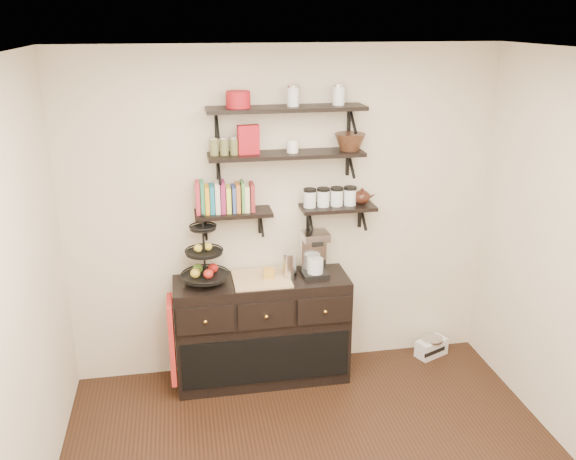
{
  "coord_description": "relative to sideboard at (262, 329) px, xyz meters",
  "views": [
    {
      "loc": [
        -0.81,
        -2.9,
        2.89
      ],
      "look_at": [
        -0.07,
        1.15,
        1.44
      ],
      "focal_mm": 38.0,
      "sensor_mm": 36.0,
      "label": 1
    }
  ],
  "objects": [
    {
      "name": "shelf_mid",
      "position": [
        0.22,
        0.1,
        1.43
      ],
      "size": [
        1.2,
        0.27,
        0.23
      ],
      "color": "black",
      "rests_on": "back_wall"
    },
    {
      "name": "ramekins",
      "position": [
        0.27,
        0.1,
        1.5
      ],
      "size": [
        0.09,
        0.09,
        0.1
      ],
      "primitive_type": "cylinder",
      "color": "white",
      "rests_on": "shelf_mid"
    },
    {
      "name": "shelf_low_right",
      "position": [
        0.64,
        0.12,
        0.98
      ],
      "size": [
        0.6,
        0.25,
        0.23
      ],
      "color": "black",
      "rests_on": "back_wall"
    },
    {
      "name": "red_pot",
      "position": [
        -0.14,
        0.1,
        1.86
      ],
      "size": [
        0.18,
        0.18,
        0.12
      ],
      "primitive_type": "cylinder",
      "color": "#A3121C",
      "rests_on": "shelf_top"
    },
    {
      "name": "back_wall",
      "position": [
        0.22,
        0.24,
        0.9
      ],
      "size": [
        3.5,
        0.02,
        2.7
      ],
      "primitive_type": "cube",
      "color": "silver",
      "rests_on": "ground"
    },
    {
      "name": "candle",
      "position": [
        0.06,
        0.0,
        0.5
      ],
      "size": [
        0.08,
        0.08,
        0.08
      ],
      "primitive_type": "cube",
      "color": "#B6832A",
      "rests_on": "sideboard"
    },
    {
      "name": "glass_canisters",
      "position": [
        0.58,
        0.12,
        1.06
      ],
      "size": [
        0.43,
        0.1,
        0.13
      ],
      "color": "silver",
      "rests_on": "shelf_low_right"
    },
    {
      "name": "sideboard",
      "position": [
        0.0,
        0.0,
        0.0
      ],
      "size": [
        1.4,
        0.5,
        0.92
      ],
      "color": "black",
      "rests_on": "floor"
    },
    {
      "name": "recipe_box",
      "position": [
        -0.07,
        0.1,
        1.56
      ],
      "size": [
        0.17,
        0.08,
        0.22
      ],
      "primitive_type": "cube",
      "rotation": [
        0.0,
        0.0,
        0.11
      ],
      "color": "#A3121C",
      "rests_on": "shelf_mid"
    },
    {
      "name": "cookbooks",
      "position": [
        -0.25,
        0.12,
        1.11
      ],
      "size": [
        0.43,
        0.15,
        0.26
      ],
      "color": "#B42A3B",
      "rests_on": "shelf_low_left"
    },
    {
      "name": "teapot",
      "position": [
        0.84,
        0.12,
        1.07
      ],
      "size": [
        0.19,
        0.15,
        0.14
      ],
      "primitive_type": null,
      "rotation": [
        0.0,
        0.0,
        0.04
      ],
      "color": "black",
      "rests_on": "shelf_low_right"
    },
    {
      "name": "ceiling",
      "position": [
        0.22,
        -1.51,
        2.25
      ],
      "size": [
        3.5,
        3.5,
        0.02
      ],
      "primitive_type": "cube",
      "color": "white",
      "rests_on": "back_wall"
    },
    {
      "name": "walnut_bowl",
      "position": [
        0.72,
        0.1,
        1.51
      ],
      "size": [
        0.24,
        0.24,
        0.13
      ],
      "primitive_type": null,
      "color": "black",
      "rests_on": "shelf_mid"
    },
    {
      "name": "shelf_top",
      "position": [
        0.22,
        0.1,
        1.78
      ],
      "size": [
        1.2,
        0.27,
        0.23
      ],
      "color": "black",
      "rests_on": "back_wall"
    },
    {
      "name": "coffee_maker",
      "position": [
        0.43,
        0.03,
        0.63
      ],
      "size": [
        0.21,
        0.2,
        0.38
      ],
      "rotation": [
        0.0,
        0.0,
        0.05
      ],
      "color": "black",
      "rests_on": "sideboard"
    },
    {
      "name": "apron",
      "position": [
        -0.73,
        -0.1,
        0.03
      ],
      "size": [
        0.04,
        0.29,
        0.68
      ],
      "primitive_type": "cube",
      "color": "#B41325",
      "rests_on": "sideboard"
    },
    {
      "name": "fruit_stand",
      "position": [
        -0.44,
        0.0,
        0.64
      ],
      "size": [
        0.37,
        0.37,
        0.55
      ],
      "rotation": [
        0.0,
        0.0,
        0.23
      ],
      "color": "black",
      "rests_on": "sideboard"
    },
    {
      "name": "radio",
      "position": [
        1.54,
        0.08,
        -0.37
      ],
      "size": [
        0.32,
        0.25,
        0.17
      ],
      "rotation": [
        0.0,
        0.0,
        0.41
      ],
      "color": "silver",
      "rests_on": "floor"
    },
    {
      "name": "thermal_carafe",
      "position": [
        0.23,
        -0.02,
        0.56
      ],
      "size": [
        0.11,
        0.11,
        0.22
      ],
      "primitive_type": "cylinder",
      "color": "silver",
      "rests_on": "sideboard"
    },
    {
      "name": "shelf_low_left",
      "position": [
        -0.2,
        0.12,
        0.98
      ],
      "size": [
        0.6,
        0.25,
        0.23
      ],
      "color": "black",
      "rests_on": "back_wall"
    }
  ]
}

